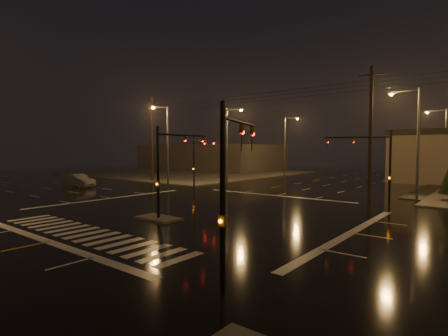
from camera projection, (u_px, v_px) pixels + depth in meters
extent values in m
plane|color=black|center=(200.00, 211.00, 25.70)|extent=(140.00, 140.00, 0.00)
cube|color=#45423D|center=(190.00, 173.00, 67.78)|extent=(36.00, 36.00, 0.12)
cube|color=#45423D|center=(158.00, 218.00, 22.56)|extent=(3.00, 1.60, 0.15)
cube|color=beige|center=(87.00, 234.00, 18.65)|extent=(15.00, 2.60, 0.01)
cube|color=beige|center=(49.00, 242.00, 17.08)|extent=(16.00, 0.50, 0.01)
cube|color=beige|center=(275.00, 196.00, 34.31)|extent=(16.00, 0.50, 0.01)
cube|color=#453F3D|center=(210.00, 157.00, 80.13)|extent=(30.00, 18.00, 5.60)
cylinder|color=black|center=(158.00, 173.00, 22.41)|extent=(0.18, 0.18, 6.00)
cylinder|color=black|center=(183.00, 135.00, 24.04)|extent=(0.12, 4.50, 0.12)
imported|color=#594707|center=(202.00, 137.00, 25.63)|extent=(0.16, 0.20, 1.00)
cube|color=#594707|center=(158.00, 184.00, 22.45)|extent=(0.25, 0.18, 0.35)
cylinder|color=black|center=(390.00, 169.00, 27.26)|extent=(0.18, 0.18, 6.00)
cylinder|color=black|center=(356.00, 137.00, 27.91)|extent=(4.74, 1.82, 0.12)
imported|color=#594707|center=(327.00, 138.00, 28.62)|extent=(0.24, 0.22, 1.00)
cube|color=#594707|center=(390.00, 178.00, 27.30)|extent=(0.25, 0.18, 0.35)
cylinder|color=black|center=(194.00, 163.00, 40.27)|extent=(0.18, 0.18, 6.00)
cylinder|color=black|center=(204.00, 141.00, 38.02)|extent=(4.74, 1.82, 0.12)
imported|color=#594707|center=(214.00, 141.00, 36.11)|extent=(0.24, 0.22, 1.00)
cube|color=#594707|center=(194.00, 169.00, 40.31)|extent=(0.25, 0.18, 0.35)
cylinder|color=black|center=(223.00, 198.00, 10.81)|extent=(0.18, 0.18, 6.00)
cylinder|color=black|center=(240.00, 122.00, 12.58)|extent=(1.48, 3.80, 0.12)
imported|color=#594707|center=(252.00, 127.00, 14.29)|extent=(0.22, 0.24, 1.00)
cube|color=#594707|center=(223.00, 221.00, 10.85)|extent=(0.25, 0.18, 0.35)
cylinder|color=#38383A|center=(227.00, 146.00, 46.66)|extent=(0.24, 0.24, 10.00)
cylinder|color=#38383A|center=(234.00, 109.00, 45.67)|extent=(2.40, 0.14, 0.14)
cube|color=#38383A|center=(241.00, 109.00, 44.99)|extent=(0.70, 0.30, 0.18)
sphere|color=orange|center=(241.00, 110.00, 44.99)|extent=(0.32, 0.32, 0.32)
cylinder|color=#38383A|center=(285.00, 147.00, 59.19)|extent=(0.24, 0.24, 10.00)
cylinder|color=#38383A|center=(291.00, 118.00, 58.20)|extent=(2.40, 0.14, 0.14)
cube|color=#38383A|center=(297.00, 118.00, 57.52)|extent=(0.70, 0.30, 0.18)
sphere|color=orange|center=(297.00, 119.00, 57.52)|extent=(0.32, 0.32, 0.32)
cylinder|color=#38383A|center=(418.00, 144.00, 30.84)|extent=(0.24, 0.24, 10.00)
cylinder|color=#38383A|center=(405.00, 91.00, 31.33)|extent=(2.40, 0.14, 0.14)
cube|color=#38383A|center=(391.00, 93.00, 32.02)|extent=(0.70, 0.30, 0.18)
sphere|color=orange|center=(391.00, 94.00, 32.03)|extent=(0.32, 0.32, 0.32)
cylinder|color=#38383A|center=(446.00, 146.00, 46.51)|extent=(0.24, 0.24, 10.00)
cylinder|color=#38383A|center=(436.00, 110.00, 47.00)|extent=(2.40, 0.14, 0.14)
cube|color=#38383A|center=(427.00, 111.00, 47.68)|extent=(0.70, 0.30, 0.18)
sphere|color=orange|center=(427.00, 112.00, 47.69)|extent=(0.32, 0.32, 0.32)
cylinder|color=#38383A|center=(168.00, 146.00, 44.36)|extent=(0.24, 0.24, 10.00)
cylinder|color=#38383A|center=(160.00, 107.00, 43.17)|extent=(0.14, 2.40, 0.14)
cube|color=#38383A|center=(153.00, 106.00, 42.31)|extent=(0.30, 0.70, 0.18)
sphere|color=orange|center=(153.00, 108.00, 42.31)|extent=(0.32, 0.32, 0.32)
cylinder|color=black|center=(152.00, 139.00, 49.98)|extent=(0.32, 0.32, 12.00)
cube|color=black|center=(152.00, 103.00, 49.71)|extent=(2.20, 0.12, 0.12)
cylinder|color=black|center=(370.00, 133.00, 31.39)|extent=(0.32, 0.32, 12.00)
cube|color=black|center=(372.00, 75.00, 31.12)|extent=(2.20, 0.12, 0.12)
imported|color=slate|center=(78.00, 180.00, 42.40)|extent=(4.88, 2.13, 1.56)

